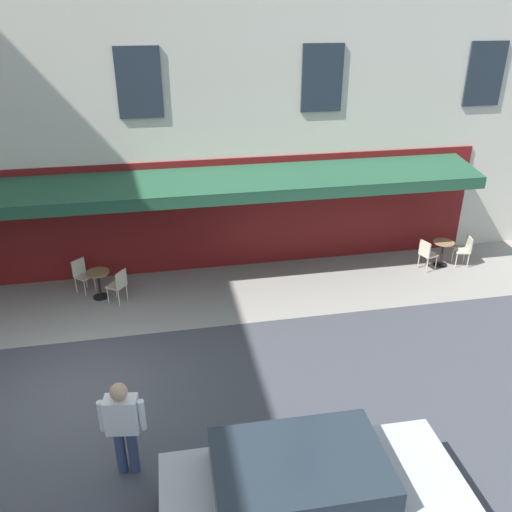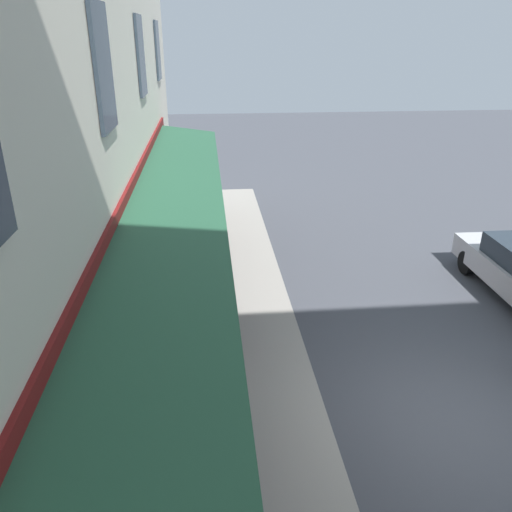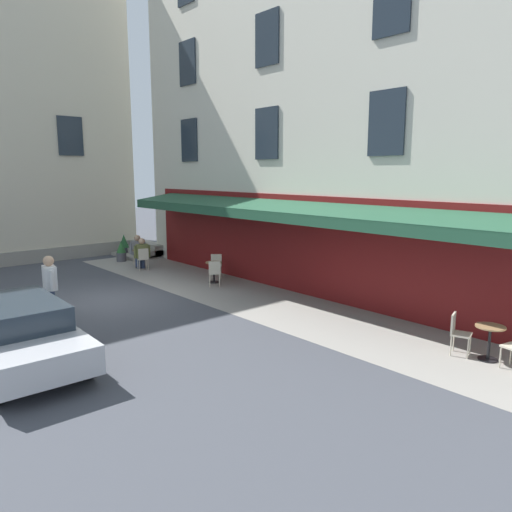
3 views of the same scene
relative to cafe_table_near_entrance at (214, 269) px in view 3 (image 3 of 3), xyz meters
name	(u,v)px [view 3 (image 3 of 3)]	position (x,y,z in m)	size (l,w,h in m)	color
ground_plane	(113,299)	(0.21, 3.76, -0.49)	(70.00, 70.00, 0.00)	#42444C
sidewalk_cafe_terrace	(263,301)	(-3.04, 0.36, -0.49)	(20.50, 3.20, 0.01)	gray
cafe_building_facade	(406,70)	(-3.79, -5.73, 7.00)	(20.00, 10.70, 15.00)	beige
back_alley_steps	(143,251)	(6.81, -0.84, -0.25)	(2.40, 1.75, 0.60)	gray
cafe_table_near_entrance	(214,269)	(0.00, 0.00, 0.00)	(0.60, 0.60, 0.75)	black
cafe_chair_cream_back_row	(215,271)	(-0.52, 0.36, 0.06)	(0.56, 0.56, 0.91)	beige
cafe_chair_cream_near_door	(216,264)	(0.46, -0.44, 0.06)	(0.57, 0.57, 0.91)	beige
cafe_table_mid_terrace	(140,256)	(4.22, 0.69, 0.00)	(0.60, 0.60, 0.75)	black
cafe_chair_cream_under_awning	(143,257)	(3.62, 0.87, 0.06)	(0.50, 0.50, 0.91)	beige
cafe_chair_cream_corner_right	(137,252)	(4.82, 0.49, 0.06)	(0.51, 0.51, 0.91)	beige
cafe_table_streetside	(490,338)	(-9.67, -0.04, 0.00)	(0.60, 0.60, 0.75)	black
cafe_chair_cream_facing_street	(458,330)	(-9.07, 0.15, 0.06)	(0.50, 0.50, 0.91)	beige
seated_patron_in_olive	(142,253)	(3.82, 0.81, 0.21)	(0.61, 0.65, 1.31)	navy
seated_companion_in_grey	(138,250)	(4.62, 0.56, 0.21)	(0.63, 0.64, 1.32)	navy
walking_pedestrian_in_white	(50,283)	(-0.85, 5.95, 0.55)	(0.72, 0.37, 1.78)	navy
potted_plant_entrance_right	(124,245)	(7.50, -0.21, 0.00)	(0.47, 0.47, 1.01)	#2D2D33
potted_plant_by_steps	(121,252)	(6.12, 0.60, -0.06)	(0.43, 0.43, 0.89)	#4C4C51
potted_plant_under_sign	(141,249)	(6.06, -0.31, -0.01)	(0.43, 0.43, 0.99)	#4C4C51
parked_car_silver	(18,332)	(-3.45, 7.46, 0.22)	(4.34, 1.89, 1.33)	#B7B7BC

